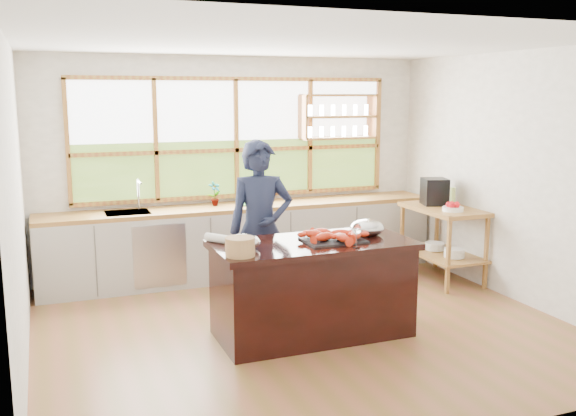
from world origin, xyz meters
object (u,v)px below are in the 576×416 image
island (312,288)px  espresso_machine (435,192)px  cook (261,229)px  wicker_basket (240,247)px

island → espresso_machine: 2.62m
island → cook: (-0.27, 0.69, 0.45)m
espresso_machine → island: bearing=-132.7°
island → wicker_basket: (-0.78, -0.26, 0.53)m
wicker_basket → island: bearing=18.6°
island → wicker_basket: bearing=-161.4°
cook → espresso_machine: cook is taller
cook → espresso_machine: size_ratio=5.54×
island → cook: cook is taller
cook → island: bearing=-60.1°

